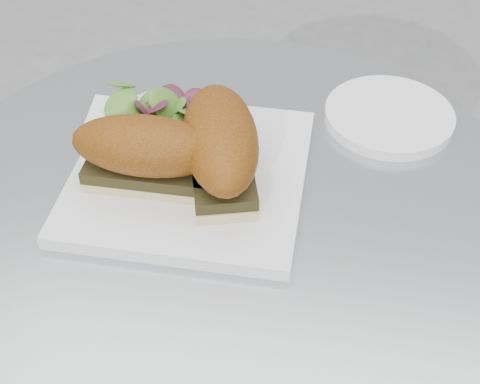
# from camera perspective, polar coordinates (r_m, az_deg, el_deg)

# --- Properties ---
(table) EXTENTS (0.70, 0.70, 0.73)m
(table) POSITION_cam_1_polar(r_m,az_deg,el_deg) (0.90, -1.14, -12.48)
(table) COLOR #A2A6A9
(table) RESTS_ON ground
(plate) EXTENTS (0.26, 0.26, 0.02)m
(plate) POSITION_cam_1_polar(r_m,az_deg,el_deg) (0.74, -4.30, 1.49)
(plate) COLOR white
(plate) RESTS_ON table
(sandwich_left) EXTENTS (0.16, 0.07, 0.08)m
(sandwich_left) POSITION_cam_1_polar(r_m,az_deg,el_deg) (0.70, -7.98, 3.37)
(sandwich_left) COLOR #DBC388
(sandwich_left) RESTS_ON plate
(sandwich_right) EXTENTS (0.12, 0.19, 0.08)m
(sandwich_right) POSITION_cam_1_polar(r_m,az_deg,el_deg) (0.70, -1.68, 4.10)
(sandwich_right) COLOR #DBC388
(sandwich_right) RESTS_ON plate
(salad) EXTENTS (0.11, 0.11, 0.05)m
(salad) POSITION_cam_1_polar(r_m,az_deg,el_deg) (0.79, -6.46, 7.26)
(salad) COLOR #55842B
(salad) RESTS_ON plate
(napkin) EXTENTS (0.13, 0.13, 0.02)m
(napkin) POSITION_cam_1_polar(r_m,az_deg,el_deg) (0.80, -8.89, 4.51)
(napkin) COLOR white
(napkin) RESTS_ON table
(saucer) EXTENTS (0.16, 0.16, 0.01)m
(saucer) POSITION_cam_1_polar(r_m,az_deg,el_deg) (0.85, 12.60, 6.36)
(saucer) COLOR white
(saucer) RESTS_ON table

